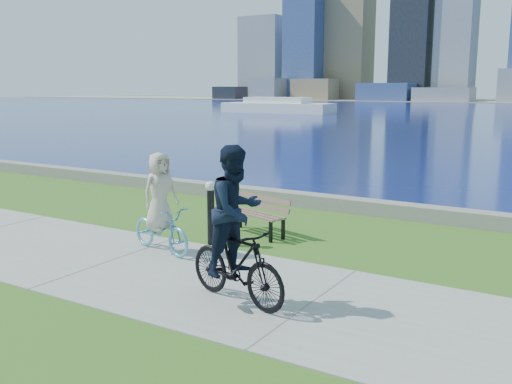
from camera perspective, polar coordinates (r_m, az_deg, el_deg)
ground at (r=8.47m, az=5.41°, el=-11.14°), size 320.00×320.00×0.00m
concrete_path at (r=8.47m, az=5.41°, el=-11.08°), size 80.00×3.50×0.02m
seawall at (r=14.04m, az=16.63°, el=-2.07°), size 90.00×0.50×0.35m
ferry_near at (r=70.74m, az=2.14°, el=8.55°), size 14.07×4.02×1.91m
park_bench at (r=12.18m, az=0.17°, el=-1.94°), size 1.66×0.97×0.81m
bollard_lamp at (r=11.35m, az=-4.54°, el=-1.65°), size 0.21×0.21×1.29m
cyclist_woman at (r=10.92m, az=-9.51°, el=-2.32°), size 0.99×1.78×1.90m
cyclist_man at (r=8.18m, az=-1.99°, el=-4.61°), size 0.98×1.97×2.30m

